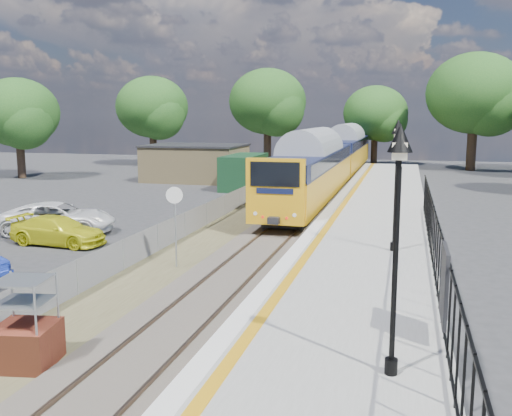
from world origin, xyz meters
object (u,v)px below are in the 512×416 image
(victorian_lamp_south, at_px, (398,192))
(car_yellow, at_px, (58,231))
(brick_plinth, at_px, (25,325))
(train, at_px, (333,157))
(victorian_lamp_north, at_px, (397,154))
(car_white, at_px, (58,218))
(speed_sign, at_px, (175,212))

(victorian_lamp_south, distance_m, car_yellow, 18.72)
(brick_plinth, xyz_separation_m, car_yellow, (-6.53, 11.01, -0.37))
(victorian_lamp_south, xyz_separation_m, car_yellow, (-14.53, 11.22, -3.67))
(train, bearing_deg, victorian_lamp_north, -77.93)
(brick_plinth, bearing_deg, train, 85.87)
(victorian_lamp_south, xyz_separation_m, train, (-5.50, 34.79, -1.96))
(victorian_lamp_north, xyz_separation_m, brick_plinth, (-7.80, -9.79, -3.30))
(brick_plinth, relative_size, car_white, 0.39)
(victorian_lamp_south, bearing_deg, car_white, 140.08)
(car_yellow, bearing_deg, train, -17.67)
(car_yellow, bearing_deg, victorian_lamp_north, -91.56)
(brick_plinth, relative_size, car_yellow, 0.48)
(brick_plinth, height_order, car_white, brick_plinth)
(victorian_lamp_north, distance_m, brick_plinth, 12.95)
(car_white, bearing_deg, victorian_lamp_south, -146.43)
(speed_sign, bearing_deg, victorian_lamp_south, -66.74)
(speed_sign, bearing_deg, victorian_lamp_north, -10.54)
(victorian_lamp_north, distance_m, car_white, 16.53)
(victorian_lamp_north, relative_size, speed_sign, 1.50)
(speed_sign, bearing_deg, train, 65.69)
(victorian_lamp_north, relative_size, car_yellow, 1.06)
(car_white, bearing_deg, train, -42.61)
(victorian_lamp_north, bearing_deg, car_white, 167.92)
(car_yellow, distance_m, car_white, 2.61)
(speed_sign, xyz_separation_m, car_white, (-7.99, 4.51, -1.37))
(victorian_lamp_north, height_order, car_white, victorian_lamp_north)
(train, bearing_deg, brick_plinth, -94.13)
(victorian_lamp_north, bearing_deg, car_yellow, 175.15)
(victorian_lamp_north, bearing_deg, victorian_lamp_south, -88.85)
(victorian_lamp_north, height_order, brick_plinth, victorian_lamp_north)
(victorian_lamp_north, bearing_deg, train, 102.07)
(speed_sign, height_order, car_white, speed_sign)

